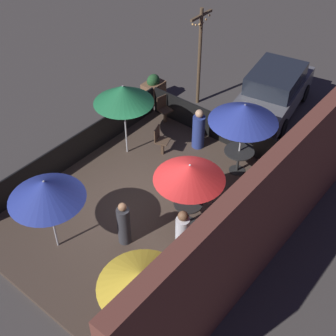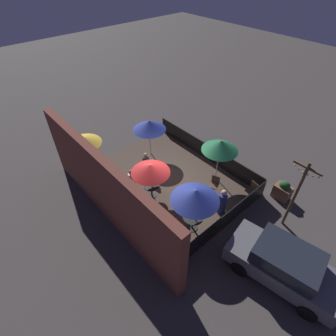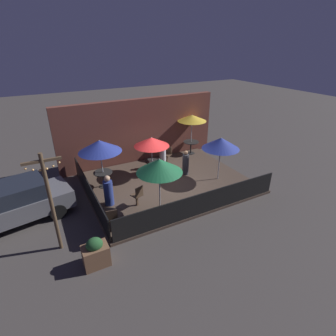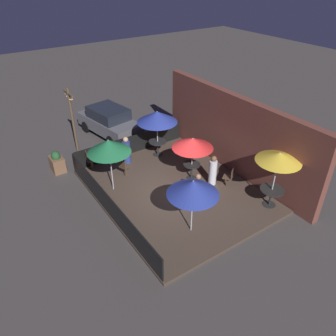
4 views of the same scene
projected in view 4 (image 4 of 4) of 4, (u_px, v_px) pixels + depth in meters
The scene contains 22 objects.
ground_plane at pixel (174, 191), 14.14m from camera, with size 60.00×60.00×0.00m, color #423D3A.
patio_deck at pixel (174, 190), 14.11m from camera, with size 7.67×6.12×0.12m.
building_wall at pixel (234, 135), 14.72m from camera, with size 9.27×0.36×3.63m.
fence_front at pixel (109, 206), 12.40m from camera, with size 7.47×0.05×0.95m.
fence_side_left at pixel (131, 145), 16.47m from camera, with size 0.05×5.92×0.95m.
patio_umbrella_0 at pixel (279, 157), 12.00m from camera, with size 1.70×1.70×2.42m.
patio_umbrella_1 at pixel (157, 117), 15.47m from camera, with size 1.94×1.94×2.34m.
patio_umbrella_2 at pixel (193, 143), 13.86m from camera, with size 1.79×1.79×2.01m.
patio_umbrella_3 at pixel (109, 146), 12.97m from camera, with size 1.77×1.77×2.37m.
patio_umbrella_4 at pixel (193, 188), 10.94m from camera, with size 1.81×1.81×2.19m.
dining_table_0 at pixel (271, 192), 12.87m from camera, with size 0.95×0.95×0.77m.
dining_table_1 at pixel (158, 144), 16.25m from camera, with size 0.88×0.88×0.76m.
dining_table_2 at pixel (192, 167), 14.51m from camera, with size 0.76×0.76×0.73m.
patio_chair_0 at pixel (124, 166), 14.64m from camera, with size 0.51×0.51×0.96m.
patio_chair_1 at pixel (229, 177), 14.01m from camera, with size 0.56×0.56×0.92m.
patio_chair_2 at pixel (90, 160), 15.15m from camera, with size 0.47×0.47×0.93m.
patron_0 at pixel (213, 171), 14.10m from camera, with size 0.48×0.48×1.40m.
patron_1 at pixel (198, 190), 13.04m from camera, with size 0.41×0.41×1.32m.
patron_2 at pixel (126, 151), 15.64m from camera, with size 0.55×0.55×1.37m.
planter_box at pixel (57, 162), 15.30m from camera, with size 0.80×0.56×1.04m.
light_post at pixel (73, 119), 15.74m from camera, with size 1.10×0.12×3.52m.
parked_car_0 at pixel (109, 121), 18.29m from camera, with size 4.20×2.36×1.62m.
Camera 4 is at (9.28, -6.58, 8.47)m, focal length 35.00 mm.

